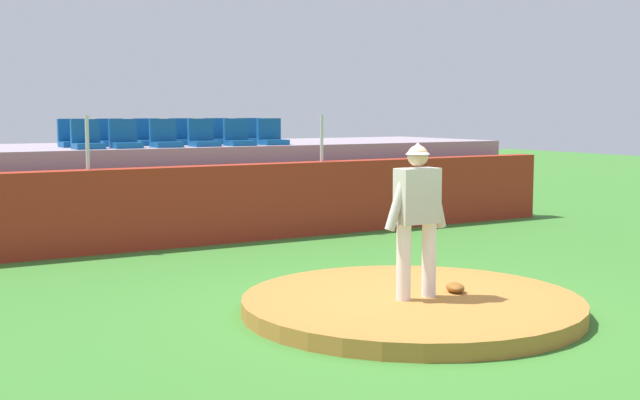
# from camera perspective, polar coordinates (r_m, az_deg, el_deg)

# --- Properties ---
(ground_plane) EXTENTS (60.00, 60.00, 0.00)m
(ground_plane) POSITION_cam_1_polar(r_m,az_deg,el_deg) (9.43, 6.27, -7.66)
(ground_plane) COLOR #39782B
(pitchers_mound) EXTENTS (3.79, 3.79, 0.18)m
(pitchers_mound) POSITION_cam_1_polar(r_m,az_deg,el_deg) (9.41, 6.28, -7.12)
(pitchers_mound) COLOR #AC6E2F
(pitchers_mound) RESTS_ON ground_plane
(pitcher) EXTENTS (0.80, 0.28, 1.72)m
(pitcher) POSITION_cam_1_polar(r_m,az_deg,el_deg) (9.15, 6.65, -0.59)
(pitcher) COLOR silver
(pitcher) RESTS_ON pitchers_mound
(baseball) EXTENTS (0.07, 0.07, 0.07)m
(baseball) POSITION_cam_1_polar(r_m,az_deg,el_deg) (10.07, 7.38, -5.51)
(baseball) COLOR white
(baseball) RESTS_ON pitchers_mound
(fielding_glove) EXTENTS (0.30, 0.35, 0.11)m
(fielding_glove) POSITION_cam_1_polar(r_m,az_deg,el_deg) (9.67, 9.23, -5.92)
(fielding_glove) COLOR brown
(fielding_glove) RESTS_ON pitchers_mound
(brick_barrier) EXTENTS (14.71, 0.40, 1.33)m
(brick_barrier) POSITION_cam_1_polar(r_m,az_deg,el_deg) (14.23, -7.66, -0.32)
(brick_barrier) COLOR #9D2B1A
(brick_barrier) RESTS_ON ground_plane
(fence_post_left) EXTENTS (0.06, 0.06, 0.85)m
(fence_post_left) POSITION_cam_1_polar(r_m,az_deg,el_deg) (13.49, -15.61, 3.80)
(fence_post_left) COLOR silver
(fence_post_left) RESTS_ON brick_barrier
(fence_post_right) EXTENTS (0.06, 0.06, 0.85)m
(fence_post_right) POSITION_cam_1_polar(r_m,az_deg,el_deg) (15.17, 0.12, 4.25)
(fence_post_right) COLOR silver
(fence_post_right) RESTS_ON brick_barrier
(bleacher_platform) EXTENTS (14.09, 3.54, 1.61)m
(bleacher_platform) POSITION_cam_1_polar(r_m,az_deg,el_deg) (16.37, -10.86, 0.94)
(bleacher_platform) COLOR gray
(bleacher_platform) RESTS_ON ground_plane
(stadium_chair_0) EXTENTS (0.48, 0.44, 0.50)m
(stadium_chair_0) POSITION_cam_1_polar(r_m,az_deg,el_deg) (14.61, -15.64, 3.99)
(stadium_chair_0) COLOR #0F4C8B
(stadium_chair_0) RESTS_ON bleacher_platform
(stadium_chair_1) EXTENTS (0.48, 0.44, 0.50)m
(stadium_chair_1) POSITION_cam_1_polar(r_m,az_deg,el_deg) (14.79, -13.21, 4.08)
(stadium_chair_1) COLOR #0F4C8B
(stadium_chair_1) RESTS_ON bleacher_platform
(stadium_chair_2) EXTENTS (0.48, 0.44, 0.50)m
(stadium_chair_2) POSITION_cam_1_polar(r_m,az_deg,el_deg) (15.00, -10.55, 4.16)
(stadium_chair_2) COLOR #0F4C8B
(stadium_chair_2) RESTS_ON bleacher_platform
(stadium_chair_3) EXTENTS (0.48, 0.44, 0.50)m
(stadium_chair_3) POSITION_cam_1_polar(r_m,az_deg,el_deg) (15.29, -8.01, 4.24)
(stadium_chair_3) COLOR #0F4C8B
(stadium_chair_3) RESTS_ON bleacher_platform
(stadium_chair_4) EXTENTS (0.48, 0.44, 0.50)m
(stadium_chair_4) POSITION_cam_1_polar(r_m,az_deg,el_deg) (15.54, -5.61, 4.30)
(stadium_chair_4) COLOR #0F4C8B
(stadium_chair_4) RESTS_ON bleacher_platform
(stadium_chair_5) EXTENTS (0.48, 0.44, 0.50)m
(stadium_chair_5) POSITION_cam_1_polar(r_m,az_deg,el_deg) (15.88, -3.35, 4.35)
(stadium_chair_5) COLOR #0F4C8B
(stadium_chair_5) RESTS_ON bleacher_platform
(stadium_chair_6) EXTENTS (0.48, 0.44, 0.50)m
(stadium_chair_6) POSITION_cam_1_polar(r_m,az_deg,el_deg) (15.48, -16.53, 4.07)
(stadium_chair_6) COLOR #0F4C8B
(stadium_chair_6) RESTS_ON bleacher_platform
(stadium_chair_7) EXTENTS (0.48, 0.44, 0.50)m
(stadium_chair_7) POSITION_cam_1_polar(r_m,az_deg,el_deg) (15.68, -14.08, 4.16)
(stadium_chair_7) COLOR #0F4C8B
(stadium_chair_7) RESTS_ON bleacher_platform
(stadium_chair_8) EXTENTS (0.48, 0.44, 0.50)m
(stadium_chair_8) POSITION_cam_1_polar(r_m,az_deg,el_deg) (15.90, -11.67, 4.24)
(stadium_chair_8) COLOR #0F4C8B
(stadium_chair_8) RESTS_ON bleacher_platform
(stadium_chair_9) EXTENTS (0.48, 0.44, 0.50)m
(stadium_chair_9) POSITION_cam_1_polar(r_m,az_deg,el_deg) (16.09, -9.36, 4.31)
(stadium_chair_9) COLOR #0F4C8B
(stadium_chair_9) RESTS_ON bleacher_platform
(stadium_chair_10) EXTENTS (0.48, 0.44, 0.50)m
(stadium_chair_10) POSITION_cam_1_polar(r_m,az_deg,el_deg) (16.41, -6.99, 4.37)
(stadium_chair_10) COLOR #0F4C8B
(stadium_chair_10) RESTS_ON bleacher_platform
(stadium_chair_11) EXTENTS (0.48, 0.44, 0.50)m
(stadium_chair_11) POSITION_cam_1_polar(r_m,az_deg,el_deg) (16.65, -4.79, 4.42)
(stadium_chair_11) COLOR #0F4C8B
(stadium_chair_11) RESTS_ON bleacher_platform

